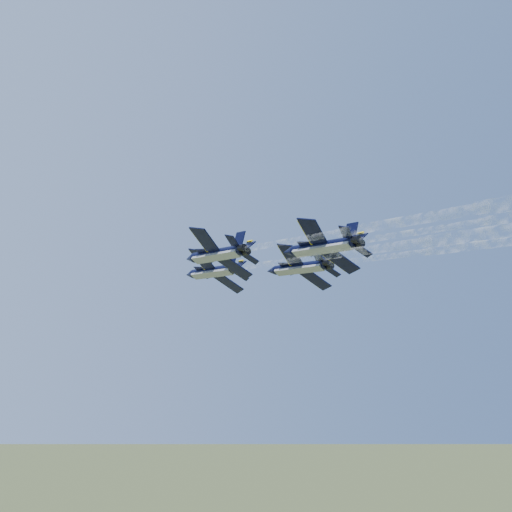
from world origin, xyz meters
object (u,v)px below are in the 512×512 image
jet_lead (212,272)px  jet_slot (322,247)px  jet_right (299,268)px  jet_left (216,254)px

jet_lead → jet_slot: 27.38m
jet_lead → jet_slot: size_ratio=1.00×
jet_right → jet_slot: same height
jet_lead → jet_right: size_ratio=1.00×
jet_left → jet_right: size_ratio=1.00×
jet_lead → jet_left: bearing=-123.5°
jet_lead → jet_right: (10.80, -11.72, 0.00)m
jet_lead → jet_slot: (3.48, -27.16, 0.00)m
jet_lead → jet_left: (-7.05, -13.88, 0.00)m
jet_lead → jet_right: bearing=-53.9°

